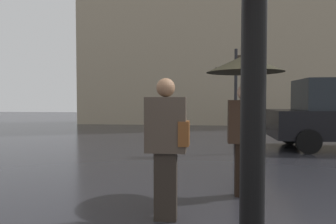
% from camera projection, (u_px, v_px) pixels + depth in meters
% --- Properties ---
extents(pedestrian_with_umbrella, '(1.09, 1.09, 2.02)m').
position_uv_depth(pedestrian_with_umbrella, '(245.00, 82.00, 4.35)').
color(pedestrian_with_umbrella, black).
rests_on(pedestrian_with_umbrella, ground).
extents(pedestrian_with_bag, '(0.50, 0.24, 1.64)m').
position_uv_depth(pedestrian_with_bag, '(167.00, 140.00, 3.51)').
color(pedestrian_with_bag, '#2A241E').
rests_on(pedestrian_with_bag, ground).
extents(street_signpost, '(1.08, 0.08, 2.67)m').
position_uv_depth(street_signpost, '(236.00, 90.00, 7.78)').
color(street_signpost, black).
rests_on(street_signpost, ground).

